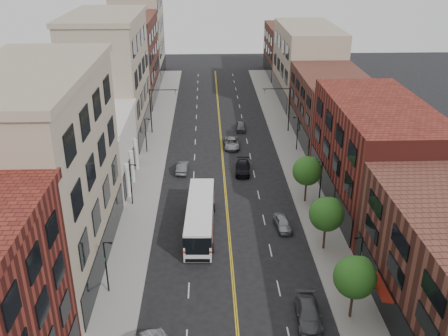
{
  "coord_description": "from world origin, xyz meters",
  "views": [
    {
      "loc": [
        -2.17,
        -27.75,
        28.12
      ],
      "look_at": [
        -0.32,
        23.07,
        5.0
      ],
      "focal_mm": 40.0,
      "sensor_mm": 36.0,
      "label": 1
    }
  ],
  "objects": [
    {
      "name": "bldg_r_mid",
      "position": [
        17.0,
        24.0,
        6.0
      ],
      "size": [
        10.0,
        22.0,
        12.0
      ],
      "primitive_type": "cube",
      "color": "maroon",
      "rests_on": "ground"
    },
    {
      "name": "tree_r_2",
      "position": [
        9.39,
        14.07,
        4.13
      ],
      "size": [
        3.4,
        3.4,
        5.59
      ],
      "color": "black",
      "rests_on": "sidewalk_right"
    },
    {
      "name": "city_bus",
      "position": [
        -3.03,
        18.02,
        1.85
      ],
      "size": [
        3.33,
        12.49,
        3.19
      ],
      "rotation": [
        0.0,
        0.0,
        -0.04
      ],
      "color": "white",
      "rests_on": "ground"
    },
    {
      "name": "bldg_r_far_a",
      "position": [
        17.0,
        45.0,
        5.0
      ],
      "size": [
        10.0,
        20.0,
        10.0
      ],
      "primitive_type": "cube",
      "color": "brown",
      "rests_on": "ground"
    },
    {
      "name": "car_lane_behind",
      "position": [
        -5.5,
        33.02,
        0.66
      ],
      "size": [
        1.67,
        4.11,
        1.33
      ],
      "primitive_type": "imported",
      "rotation": [
        0.0,
        0.0,
        3.07
      ],
      "color": "#49494D",
      "rests_on": "ground"
    },
    {
      "name": "bldg_r_far_b",
      "position": [
        17.0,
        66.0,
        7.0
      ],
      "size": [
        10.0,
        22.0,
        14.0
      ],
      "primitive_type": "cube",
      "color": "tan",
      "rests_on": "ground"
    },
    {
      "name": "car_parked_mid",
      "position": [
        5.8,
        3.75,
        0.7
      ],
      "size": [
        2.24,
        4.91,
        1.39
      ],
      "primitive_type": "imported",
      "rotation": [
        0.0,
        0.0,
        -0.06
      ],
      "color": "#47474B",
      "rests_on": "ground"
    },
    {
      "name": "car_lane_b",
      "position": [
        1.5,
        41.58,
        0.66
      ],
      "size": [
        2.19,
        4.72,
        1.31
      ],
      "primitive_type": "imported",
      "rotation": [
        0.0,
        0.0,
        0.0
      ],
      "color": "gray",
      "rests_on": "ground"
    },
    {
      "name": "sidewalk_left",
      "position": [
        -10.0,
        35.0,
        0.07
      ],
      "size": [
        4.0,
        110.0,
        0.15
      ],
      "primitive_type": "cube",
      "color": "gray",
      "rests_on": "ground"
    },
    {
      "name": "lamp_l_1",
      "position": [
        -10.95,
        8.0,
        2.97
      ],
      "size": [
        0.81,
        0.55,
        5.05
      ],
      "color": "black",
      "rests_on": "sidewalk_left"
    },
    {
      "name": "tree_r_3",
      "position": [
        9.39,
        24.07,
        4.13
      ],
      "size": [
        3.4,
        3.4,
        5.59
      ],
      "color": "black",
      "rests_on": "sidewalk_right"
    },
    {
      "name": "sidewalk_right",
      "position": [
        10.0,
        35.0,
        0.07
      ],
      "size": [
        4.0,
        110.0,
        0.15
      ],
      "primitive_type": "cube",
      "color": "gray",
      "rests_on": "ground"
    },
    {
      "name": "bldg_l_far_c",
      "position": [
        -17.0,
        86.0,
        10.0
      ],
      "size": [
        10.0,
        16.0,
        20.0
      ],
      "primitive_type": "cube",
      "color": "tan",
      "rests_on": "ground"
    },
    {
      "name": "lamp_r_3",
      "position": [
        10.95,
        40.0,
        2.97
      ],
      "size": [
        0.81,
        0.55,
        5.05
      ],
      "color": "black",
      "rests_on": "sidewalk_right"
    },
    {
      "name": "lamp_l_2",
      "position": [
        -10.95,
        24.0,
        2.97
      ],
      "size": [
        0.81,
        0.55,
        5.05
      ],
      "color": "black",
      "rests_on": "sidewalk_left"
    },
    {
      "name": "lamp_r_2",
      "position": [
        10.95,
        24.0,
        2.97
      ],
      "size": [
        0.81,
        0.55,
        5.05
      ],
      "color": "black",
      "rests_on": "sidewalk_right"
    },
    {
      "name": "bldg_l_white",
      "position": [
        -17.0,
        31.0,
        4.0
      ],
      "size": [
        10.0,
        14.0,
        8.0
      ],
      "primitive_type": "cube",
      "color": "silver",
      "rests_on": "ground"
    },
    {
      "name": "bldg_l_far_a",
      "position": [
        -17.0,
        48.0,
        9.0
      ],
      "size": [
        10.0,
        20.0,
        18.0
      ],
      "primitive_type": "cube",
      "color": "tan",
      "rests_on": "ground"
    },
    {
      "name": "tree_r_1",
      "position": [
        9.39,
        4.07,
        4.13
      ],
      "size": [
        3.4,
        3.4,
        5.59
      ],
      "color": "black",
      "rests_on": "sidewalk_right"
    },
    {
      "name": "bldg_l_far_b",
      "position": [
        -17.0,
        68.0,
        7.5
      ],
      "size": [
        10.0,
        20.0,
        15.0
      ],
      "primitive_type": "cube",
      "color": "brown",
      "rests_on": "ground"
    },
    {
      "name": "lamp_r_1",
      "position": [
        10.95,
        8.0,
        2.97
      ],
      "size": [
        0.81,
        0.55,
        5.05
      ],
      "color": "black",
      "rests_on": "sidewalk_right"
    },
    {
      "name": "car_lane_a",
      "position": [
        2.52,
        32.45,
        0.68
      ],
      "size": [
        2.27,
        4.85,
        1.37
      ],
      "primitive_type": "imported",
      "rotation": [
        0.0,
        0.0,
        -0.08
      ],
      "color": "black",
      "rests_on": "ground"
    },
    {
      "name": "bldg_r_far_c",
      "position": [
        17.0,
        86.0,
        5.5
      ],
      "size": [
        10.0,
        18.0,
        11.0
      ],
      "primitive_type": "cube",
      "color": "brown",
      "rests_on": "ground"
    },
    {
      "name": "signal_mast_left",
      "position": [
        -10.27,
        48.0,
        4.65
      ],
      "size": [
        4.49,
        0.18,
        7.2
      ],
      "color": "black",
      "rests_on": "sidewalk_left"
    },
    {
      "name": "signal_mast_right",
      "position": [
        10.27,
        48.0,
        4.65
      ],
      "size": [
        4.49,
        0.18,
        7.2
      ],
      "color": "black",
      "rests_on": "sidewalk_right"
    },
    {
      "name": "lamp_l_3",
      "position": [
        -10.95,
        40.0,
        2.97
      ],
      "size": [
        0.81,
        0.55,
        5.05
      ],
      "color": "black",
      "rests_on": "sidewalk_left"
    },
    {
      "name": "car_parked_far",
      "position": [
        5.8,
        18.15,
        0.64
      ],
      "size": [
        1.9,
        3.92,
        1.29
      ],
      "primitive_type": "imported",
      "rotation": [
        0.0,
        0.0,
        0.1
      ],
      "color": "gray",
      "rests_on": "ground"
    },
    {
      "name": "car_lane_c",
      "position": [
        3.37,
        48.94,
        0.64
      ],
      "size": [
        1.68,
        3.8,
        1.27
      ],
      "primitive_type": "imported",
      "rotation": [
        0.0,
        0.0,
        -0.05
      ],
      "color": "#4C4C51",
      "rests_on": "ground"
    },
    {
      "name": "bldg_l_tanoffice",
      "position": [
        -17.0,
        13.0,
        9.0
      ],
      "size": [
        10.0,
        22.0,
        18.0
      ],
      "primitive_type": "cube",
      "color": "tan",
      "rests_on": "ground"
    }
  ]
}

